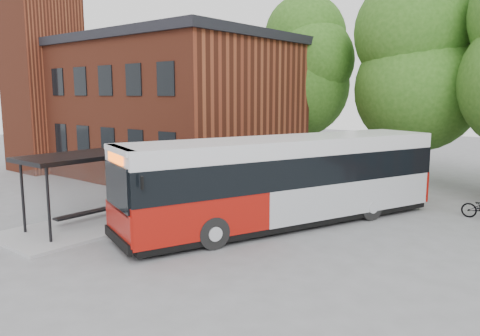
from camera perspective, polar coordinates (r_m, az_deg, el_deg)
The scene contains 7 objects.
ground at distance 16.50m, azimuth -5.39°, elevation -9.00°, with size 100.00×100.00×0.00m, color slate.
station_building at distance 31.38m, azimuth -10.90°, elevation 7.32°, with size 18.40×10.40×8.50m, color maroon, non-canonical shape.
clock_tower at distance 34.36m, azimuth -23.18°, elevation 15.01°, with size 5.20×5.20×18.20m, color maroon, non-canonical shape.
bus_shelter at distance 18.93m, azimuth -17.37°, elevation -2.49°, with size 3.60×7.00×2.90m, color black, non-canonical shape.
tree_0 at distance 32.05m, azimuth 7.21°, elevation 9.68°, with size 7.92×7.92×11.00m, color #295617, non-canonical shape.
tree_1 at distance 29.86m, azimuth 19.83°, elevation 8.70°, with size 7.92×7.92×10.40m, color #295617, non-canonical shape.
city_bus at distance 18.34m, azimuth 5.70°, elevation -1.64°, with size 2.87×13.49×3.43m, color #9E110A, non-canonical shape.
Camera 1 is at (11.08, -11.11, 5.09)m, focal length 35.00 mm.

